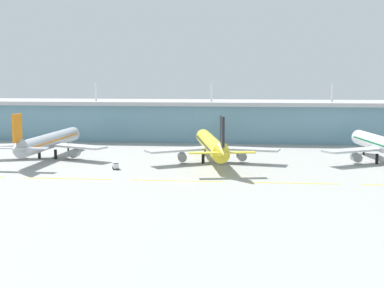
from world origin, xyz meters
TOP-DOWN VIEW (x-y plane):
  - ground_plane at (0.00, 0.00)m, footprint 600.00×600.00m
  - terminal_building at (-0.00, 110.25)m, footprint 288.00×34.00m
  - airliner_near at (-57.70, 42.79)m, footprint 48.79×63.97m
  - airliner_middle at (4.75, 38.83)m, footprint 47.93×64.73m
  - taxiway_stripe_mid_west at (-37.00, 1.65)m, footprint 28.00×0.70m
  - taxiway_stripe_centre at (-3.00, 1.65)m, footprint 28.00×0.70m
  - taxiway_stripe_mid_east at (31.00, 1.65)m, footprint 28.00×0.70m
  - baggage_cart at (-26.49, 20.90)m, footprint 3.02×4.00m

SIDE VIEW (x-z plane):
  - ground_plane at x=0.00m, z-range 0.00..0.00m
  - taxiway_stripe_mid_west at x=-37.00m, z-range 0.00..0.04m
  - taxiway_stripe_centre at x=-3.00m, z-range 0.00..0.04m
  - taxiway_stripe_mid_east at x=31.00m, z-range 0.00..0.04m
  - baggage_cart at x=-26.49m, z-range 0.02..2.50m
  - airliner_near at x=-57.70m, z-range -3.00..15.90m
  - airliner_middle at x=4.75m, z-range -3.00..15.90m
  - terminal_building at x=0.00m, z-range -4.30..23.79m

